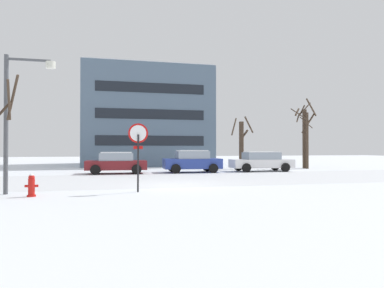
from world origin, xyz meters
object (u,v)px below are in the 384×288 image
object	(u,v)px
street_lamp	(16,108)
stop_sign	(138,144)
fire_hydrant	(31,185)
parked_car_white	(261,161)
parked_car_blue	(192,161)
parked_car_maroon	(116,163)

from	to	relation	value
street_lamp	stop_sign	bearing A→B (deg)	-7.02
fire_hydrant	parked_car_white	distance (m)	17.46
parked_car_blue	parked_car_white	bearing A→B (deg)	-1.15
street_lamp	parked_car_maroon	distance (m)	11.01
fire_hydrant	parked_car_blue	size ratio (longest dim) A/B	0.20
street_lamp	parked_car_maroon	world-z (taller)	street_lamp
stop_sign	parked_car_white	world-z (taller)	stop_sign
fire_hydrant	parked_car_white	bearing A→B (deg)	38.34
fire_hydrant	parked_car_blue	world-z (taller)	parked_car_blue
stop_sign	fire_hydrant	xyz separation A→B (m)	(-3.74, -0.37, -1.46)
fire_hydrant	street_lamp	world-z (taller)	street_lamp
parked_car_white	fire_hydrant	bearing A→B (deg)	-141.66
parked_car_maroon	stop_sign	bearing A→B (deg)	-87.21
street_lamp	parked_car_maroon	xyz separation A→B (m)	(3.94, 9.98, -2.46)
parked_car_blue	street_lamp	bearing A→B (deg)	-132.47
stop_sign	parked_car_maroon	size ratio (longest dim) A/B	0.65
stop_sign	parked_car_white	distance (m)	14.49
parked_car_maroon	parked_car_white	bearing A→B (deg)	-0.37
parked_car_blue	stop_sign	bearing A→B (deg)	-114.08
fire_hydrant	parked_car_maroon	world-z (taller)	parked_car_maroon
street_lamp	parked_car_maroon	bearing A→B (deg)	68.47
street_lamp	parked_car_blue	bearing A→B (deg)	47.53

